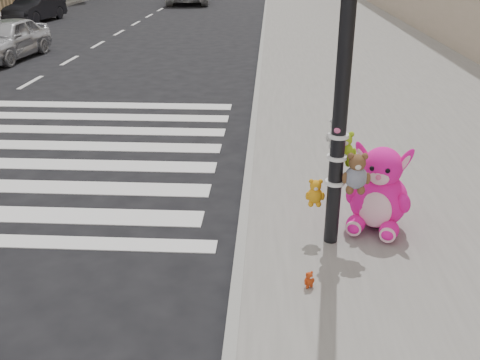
# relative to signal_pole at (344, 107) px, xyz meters

# --- Properties ---
(ground) EXTENTS (120.00, 120.00, 0.00)m
(ground) POSITION_rel_signal_pole_xyz_m (-2.63, -1.81, -1.75)
(ground) COLOR black
(ground) RESTS_ON ground
(sidewalk_near) EXTENTS (7.00, 80.00, 0.14)m
(sidewalk_near) POSITION_rel_signal_pole_xyz_m (2.37, 8.19, -1.68)
(sidewalk_near) COLOR slate
(sidewalk_near) RESTS_ON ground
(curb_edge) EXTENTS (0.12, 80.00, 0.15)m
(curb_edge) POSITION_rel_signal_pole_xyz_m (-1.08, 8.19, -1.68)
(curb_edge) COLOR gray
(curb_edge) RESTS_ON ground
(signal_pole) EXTENTS (0.70, 0.50, 4.00)m
(signal_pole) POSITION_rel_signal_pole_xyz_m (0.00, 0.00, 0.00)
(signal_pole) COLOR black
(signal_pole) RESTS_ON sidewalk_near
(pink_bunny) EXTENTS (0.89, 0.96, 1.09)m
(pink_bunny) POSITION_rel_signal_pole_xyz_m (0.55, 0.36, -1.17)
(pink_bunny) COLOR #FF15A0
(pink_bunny) RESTS_ON sidewalk_near
(red_teddy) EXTENTS (0.15, 0.14, 0.18)m
(red_teddy) POSITION_rel_signal_pole_xyz_m (-0.35, -0.97, -1.52)
(red_teddy) COLOR #BD3A12
(red_teddy) RESTS_ON sidewalk_near
(car_silver_far) EXTENTS (1.75, 3.84, 1.28)m
(car_silver_far) POSITION_rel_signal_pole_xyz_m (-9.13, 11.32, -1.11)
(car_silver_far) COLOR #B5B5BA
(car_silver_far) RESTS_ON ground
(car_dark_far) EXTENTS (1.79, 3.95, 1.26)m
(car_dark_far) POSITION_rel_signal_pole_xyz_m (-12.04, 20.56, -1.12)
(car_dark_far) COLOR black
(car_dark_far) RESTS_ON ground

